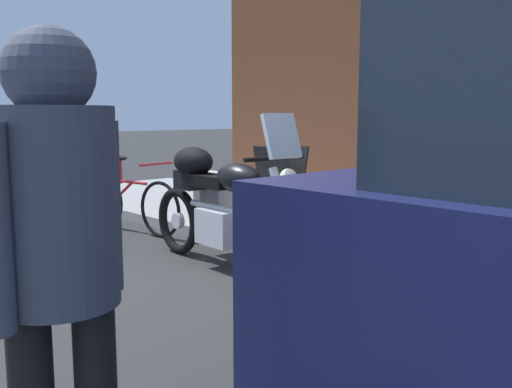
# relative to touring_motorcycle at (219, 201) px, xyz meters

# --- Properties ---
(ground_plane) EXTENTS (80.00, 80.00, 0.00)m
(ground_plane) POSITION_rel_touring_motorcycle_xyz_m (0.33, -0.81, -0.61)
(ground_plane) COLOR #2C2C2C
(touring_motorcycle) EXTENTS (2.27, 0.73, 1.42)m
(touring_motorcycle) POSITION_rel_touring_motorcycle_xyz_m (0.00, 0.00, 0.00)
(touring_motorcycle) COLOR black
(touring_motorcycle) RESTS_ON ground_plane
(parked_bicycle) EXTENTS (1.66, 0.48, 0.92)m
(parked_bicycle) POSITION_rel_touring_motorcycle_xyz_m (-1.93, 0.20, -0.25)
(parked_bicycle) COLOR black
(parked_bicycle) RESTS_ON ground_plane
(pedestrian_walking) EXTENTS (0.49, 0.53, 1.67)m
(pedestrian_walking) POSITION_rel_touring_motorcycle_xyz_m (2.31, -2.52, 0.43)
(pedestrian_walking) COLOR black
(pedestrian_walking) RESTS_ON ground_plane
(sandwich_board_sign) EXTENTS (0.55, 0.41, 0.91)m
(sandwich_board_sign) POSITION_rel_touring_motorcycle_xyz_m (-0.79, 1.59, -0.04)
(sandwich_board_sign) COLOR black
(sandwich_board_sign) RESTS_ON sidewalk_curb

